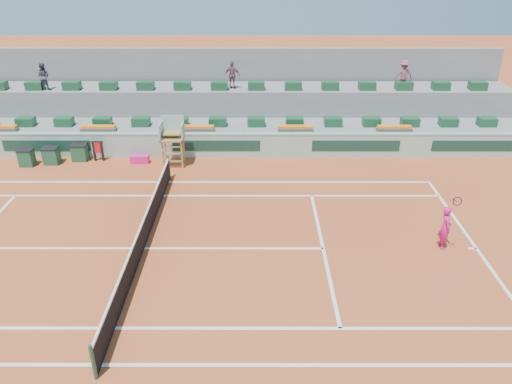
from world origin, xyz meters
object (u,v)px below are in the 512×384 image
at_px(player_bag, 140,159).
at_px(drink_cooler_a, 80,152).
at_px(umpire_chair, 172,135).
at_px(tennis_player, 445,227).

bearing_deg(player_bag, drink_cooler_a, 173.40).
bearing_deg(drink_cooler_a, umpire_chair, -6.47).
bearing_deg(tennis_player, drink_cooler_a, 152.87).
xyz_separation_m(umpire_chair, drink_cooler_a, (-4.78, 0.54, -1.12)).
bearing_deg(umpire_chair, drink_cooler_a, 173.53).
bearing_deg(umpire_chair, tennis_player, -34.65).
xyz_separation_m(player_bag, umpire_chair, (1.74, -0.19, 1.35)).
distance_m(player_bag, tennis_player, 14.55).
distance_m(umpire_chair, drink_cooler_a, 4.94).
bearing_deg(player_bag, umpire_chair, -6.23).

